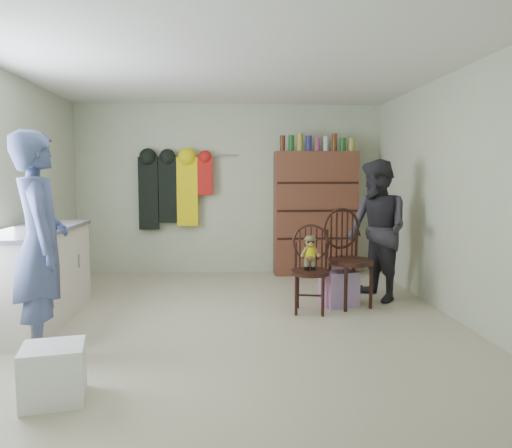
{
  "coord_description": "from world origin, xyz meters",
  "views": [
    {
      "loc": [
        -0.06,
        -4.94,
        1.45
      ],
      "look_at": [
        0.25,
        0.2,
        0.95
      ],
      "focal_mm": 35.0,
      "sensor_mm": 36.0,
      "label": 1
    }
  ],
  "objects": [
    {
      "name": "chair_far",
      "position": [
        1.29,
        0.48,
        0.58
      ],
      "size": [
        0.62,
        0.62,
        1.09
      ],
      "rotation": [
        0.0,
        0.0,
        0.34
      ],
      "color": "black",
      "rests_on": "ground"
    },
    {
      "name": "chair_front",
      "position": [
        0.83,
        0.26,
        0.53
      ],
      "size": [
        0.49,
        0.49,
        0.93
      ],
      "rotation": [
        0.0,
        0.0,
        -0.2
      ],
      "color": "black",
      "rests_on": "ground"
    },
    {
      "name": "plastic_tub",
      "position": [
        -1.18,
        -1.77,
        0.18
      ],
      "size": [
        0.45,
        0.44,
        0.36
      ],
      "primitive_type": "cube",
      "rotation": [
        0.0,
        0.0,
        0.21
      ],
      "color": "white",
      "rests_on": "ground"
    },
    {
      "name": "coat_rack",
      "position": [
        -0.83,
        2.38,
        1.25
      ],
      "size": [
        1.42,
        0.12,
        1.09
      ],
      "color": "#99999E",
      "rests_on": "ground"
    },
    {
      "name": "ground_plane",
      "position": [
        0.0,
        0.0,
        0.0
      ],
      "size": [
        5.0,
        5.0,
        0.0
      ],
      "primitive_type": "plane",
      "color": "beige",
      "rests_on": "ground"
    },
    {
      "name": "person_left",
      "position": [
        -1.53,
        -0.93,
        0.9
      ],
      "size": [
        0.65,
        0.77,
        1.8
      ],
      "primitive_type": "imported",
      "rotation": [
        0.0,
        0.0,
        1.96
      ],
      "color": "#485584",
      "rests_on": "ground"
    },
    {
      "name": "striped_bag",
      "position": [
        1.19,
        0.46,
        0.19
      ],
      "size": [
        0.44,
        0.39,
        0.39
      ],
      "primitive_type": "cube",
      "rotation": [
        0.0,
        0.0,
        0.31
      ],
      "color": "pink",
      "rests_on": "ground"
    },
    {
      "name": "person_right",
      "position": [
        1.69,
        0.7,
        0.82
      ],
      "size": [
        0.84,
        0.95,
        1.64
      ],
      "primitive_type": "imported",
      "rotation": [
        0.0,
        0.0,
        -1.25
      ],
      "color": "#2D2B33",
      "rests_on": "ground"
    },
    {
      "name": "dresser",
      "position": [
        1.25,
        2.3,
        0.92
      ],
      "size": [
        1.2,
        0.39,
        2.05
      ],
      "color": "brown",
      "rests_on": "ground"
    },
    {
      "name": "room_walls",
      "position": [
        0.0,
        0.53,
        1.58
      ],
      "size": [
        5.0,
        5.0,
        5.0
      ],
      "color": "beige",
      "rests_on": "ground"
    },
    {
      "name": "counter",
      "position": [
        -1.95,
        0.0,
        0.47
      ],
      "size": [
        0.64,
        1.86,
        0.94
      ],
      "color": "silver",
      "rests_on": "ground"
    }
  ]
}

